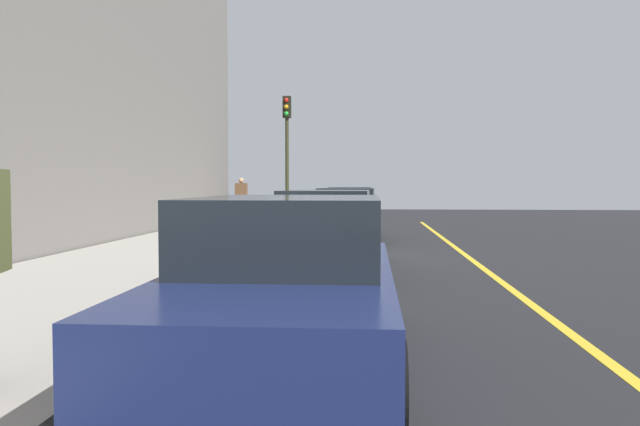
# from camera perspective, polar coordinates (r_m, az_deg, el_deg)

# --- Properties ---
(ground_plane) EXTENTS (56.00, 56.00, 0.00)m
(ground_plane) POSITION_cam_1_polar(r_m,az_deg,el_deg) (14.16, 0.29, -4.04)
(ground_plane) COLOR black
(sidewalk) EXTENTS (28.00, 4.60, 0.15)m
(sidewalk) POSITION_cam_1_polar(r_m,az_deg,el_deg) (14.77, -12.61, -3.54)
(sidewalk) COLOR #A39E93
(sidewalk) RESTS_ON ground
(lane_stripe_centre) EXTENTS (28.00, 0.14, 0.01)m
(lane_stripe_centre) POSITION_cam_1_polar(r_m,az_deg,el_deg) (14.29, 13.23, -4.04)
(lane_stripe_centre) COLOR gold
(lane_stripe_centre) RESTS_ON ground
(snow_bank_curb) EXTENTS (8.21, 0.56, 0.22)m
(snow_bank_curb) POSITION_cam_1_polar(r_m,az_deg,el_deg) (12.80, -3.31, -4.26)
(snow_bank_curb) COLOR white
(snow_bank_curb) RESTS_ON ground
(parked_car_silver) EXTENTS (4.55, 1.93, 1.51)m
(parked_car_silver) POSITION_cam_1_polar(r_m,az_deg,el_deg) (25.28, 2.68, 0.58)
(parked_car_silver) COLOR black
(parked_car_silver) RESTS_ON ground
(parked_car_green) EXTENTS (4.53, 1.98, 1.51)m
(parked_car_green) POSITION_cam_1_polar(r_m,az_deg,el_deg) (18.91, 2.36, -0.08)
(parked_car_green) COLOR black
(parked_car_green) RESTS_ON ground
(parked_car_charcoal) EXTENTS (4.78, 1.95, 1.51)m
(parked_car_charcoal) POSITION_cam_1_polar(r_m,az_deg,el_deg) (12.12, 0.48, -1.55)
(parked_car_charcoal) COLOR black
(parked_car_charcoal) RESTS_ON ground
(parked_car_navy) EXTENTS (4.77, 1.92, 1.51)m
(parked_car_navy) POSITION_cam_1_polar(r_m,az_deg,el_deg) (5.73, -2.88, -6.16)
(parked_car_navy) COLOR black
(parked_car_navy) RESTS_ON ground
(pedestrian_brown_coat) EXTENTS (0.58, 0.48, 1.75)m
(pedestrian_brown_coat) POSITION_cam_1_polar(r_m,az_deg,el_deg) (26.99, -6.95, 1.38)
(pedestrian_brown_coat) COLOR black
(pedestrian_brown_coat) RESTS_ON sidewalk
(traffic_light_pole) EXTENTS (0.35, 0.26, 4.37)m
(traffic_light_pole) POSITION_cam_1_polar(r_m,az_deg,el_deg) (21.52, -2.93, 6.49)
(traffic_light_pole) COLOR #2D2D19
(traffic_light_pole) RESTS_ON sidewalk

